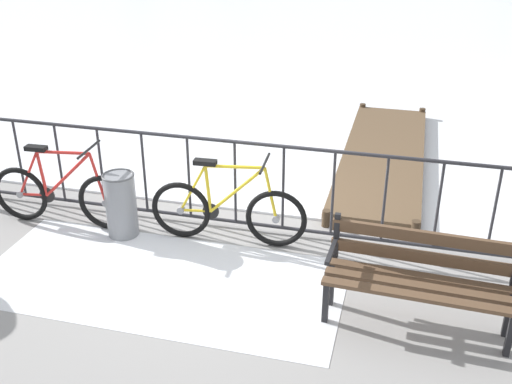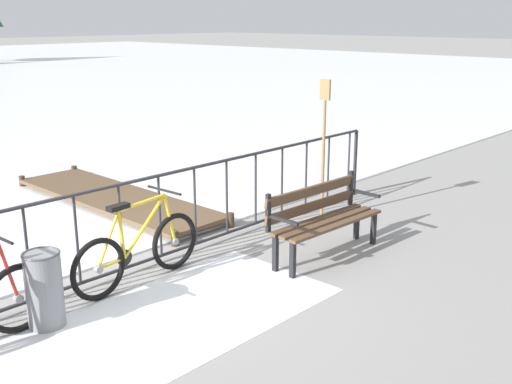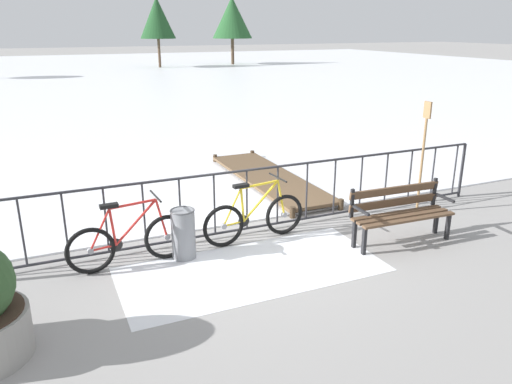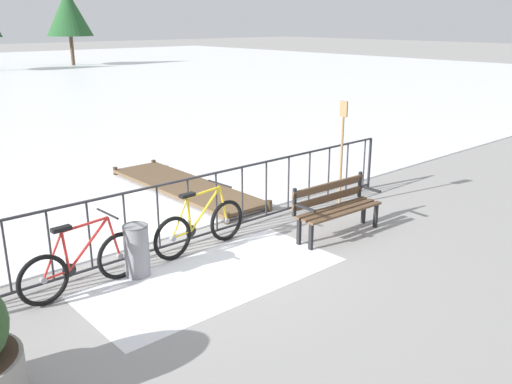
{
  "view_description": "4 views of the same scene",
  "coord_description": "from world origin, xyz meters",
  "px_view_note": "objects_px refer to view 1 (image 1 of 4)",
  "views": [
    {
      "loc": [
        1.77,
        -5.85,
        3.44
      ],
      "look_at": [
        0.28,
        -0.17,
        0.57
      ],
      "focal_mm": 43.11,
      "sensor_mm": 36.0,
      "label": 1
    },
    {
      "loc": [
        -3.62,
        -5.44,
        2.79
      ],
      "look_at": [
        1.3,
        -0.82,
        0.86
      ],
      "focal_mm": 43.13,
      "sensor_mm": 36.0,
      "label": 2
    },
    {
      "loc": [
        -2.87,
        -6.83,
        3.16
      ],
      "look_at": [
        -0.03,
        -0.42,
        0.83
      ],
      "focal_mm": 34.95,
      "sensor_mm": 36.0,
      "label": 3
    },
    {
      "loc": [
        -4.47,
        -6.65,
        3.35
      ],
      "look_at": [
        0.93,
        -0.52,
        0.78
      ],
      "focal_mm": 38.4,
      "sensor_mm": 36.0,
      "label": 4
    }
  ],
  "objects_px": {
    "bicycle_near_railing": "(62,195)",
    "bicycle_second": "(227,211)",
    "park_bench": "(420,273)",
    "trash_bin": "(121,204)"
  },
  "relations": [
    {
      "from": "bicycle_near_railing",
      "to": "bicycle_second",
      "type": "height_order",
      "value": "same"
    },
    {
      "from": "bicycle_second",
      "to": "park_bench",
      "type": "height_order",
      "value": "bicycle_second"
    },
    {
      "from": "bicycle_second",
      "to": "park_bench",
      "type": "distance_m",
      "value": 2.22
    },
    {
      "from": "bicycle_near_railing",
      "to": "park_bench",
      "type": "bearing_deg",
      "value": -11.75
    },
    {
      "from": "bicycle_second",
      "to": "trash_bin",
      "type": "height_order",
      "value": "bicycle_second"
    },
    {
      "from": "bicycle_near_railing",
      "to": "bicycle_second",
      "type": "xyz_separation_m",
      "value": [
        1.92,
        0.1,
        0.0
      ]
    },
    {
      "from": "park_bench",
      "to": "trash_bin",
      "type": "xyz_separation_m",
      "value": [
        -3.18,
        0.77,
        -0.14
      ]
    },
    {
      "from": "bicycle_second",
      "to": "trash_bin",
      "type": "bearing_deg",
      "value": -172.72
    },
    {
      "from": "park_bench",
      "to": "trash_bin",
      "type": "distance_m",
      "value": 3.28
    },
    {
      "from": "bicycle_near_railing",
      "to": "trash_bin",
      "type": "xyz_separation_m",
      "value": [
        0.75,
        -0.05,
        0.0
      ]
    }
  ]
}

